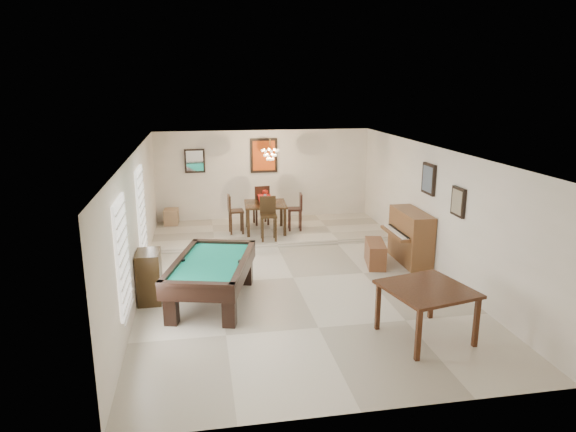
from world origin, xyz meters
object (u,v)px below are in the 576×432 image
object	(u,v)px
dining_chair_east	(295,212)
chandelier	(270,150)
pool_table	(212,282)
apothecary_chest	(149,277)
dining_chair_west	(236,214)
dining_chair_south	(269,219)
dining_table	(265,215)
upright_piano	(405,237)
dining_chair_north	(261,204)
flower_vase	(265,194)
piano_bench	(375,254)
square_table	(426,313)
corner_bench	(171,217)

from	to	relation	value
dining_chair_east	chandelier	xyz separation A→B (m)	(-0.62, 0.14, 1.60)
pool_table	apothecary_chest	xyz separation A→B (m)	(-1.11, 0.24, 0.08)
dining_chair_west	chandelier	distance (m)	1.84
dining_chair_south	apothecary_chest	bearing A→B (deg)	-128.06
apothecary_chest	dining_chair_south	distance (m)	3.93
apothecary_chest	dining_table	xyz separation A→B (m)	(2.61, 3.73, 0.09)
upright_piano	dining_chair_north	bearing A→B (deg)	130.14
dining_table	dining_chair_north	bearing A→B (deg)	91.75
dining_table	flower_vase	world-z (taller)	flower_vase
piano_bench	dining_chair_north	world-z (taller)	dining_chair_north
pool_table	flower_vase	size ratio (longest dim) A/B	9.68
square_table	apothecary_chest	xyz separation A→B (m)	(-4.32, 2.17, 0.05)
pool_table	dining_chair_north	xyz separation A→B (m)	(1.47, 4.71, 0.28)
apothecary_chest	corner_bench	bearing A→B (deg)	87.94
dining_chair_west	square_table	bearing A→B (deg)	-160.14
dining_chair_east	corner_bench	size ratio (longest dim) A/B	2.08
chandelier	flower_vase	bearing A→B (deg)	-136.63
dining_chair_east	chandelier	distance (m)	1.72
apothecary_chest	dining_chair_east	world-z (taller)	dining_chair_east
upright_piano	apothecary_chest	bearing A→B (deg)	-167.56
dining_chair_south	dining_chair_west	size ratio (longest dim) A/B	1.07
square_table	dining_table	world-z (taller)	dining_table
square_table	piano_bench	bearing A→B (deg)	83.91
square_table	flower_vase	world-z (taller)	flower_vase
pool_table	dining_chair_east	world-z (taller)	dining_chair_east
dining_chair_north	chandelier	bearing A→B (deg)	100.78
square_table	dining_chair_north	bearing A→B (deg)	104.63
upright_piano	flower_vase	bearing A→B (deg)	137.26
dining_chair_west	upright_piano	bearing A→B (deg)	-128.64
pool_table	piano_bench	xyz separation A→B (m)	(3.56, 1.36, -0.13)
pool_table	piano_bench	size ratio (longest dim) A/B	2.48
dining_chair_west	dining_chair_east	distance (m)	1.53
dining_chair_north	pool_table	bearing A→B (deg)	66.32
dining_chair_north	dining_chair_west	xyz separation A→B (m)	(-0.73, -0.77, -0.04)
piano_bench	dining_chair_east	xyz separation A→B (m)	(-1.29, 2.62, 0.34)
dining_chair_south	dining_chair_east	bearing A→B (deg)	47.69
piano_bench	dining_chair_west	world-z (taller)	dining_chair_west
flower_vase	chandelier	bearing A→B (deg)	43.37
upright_piano	corner_bench	distance (m)	6.37
dining_table	flower_vase	bearing A→B (deg)	0.00
dining_chair_west	corner_bench	bearing A→B (deg)	52.35
square_table	piano_bench	world-z (taller)	square_table
upright_piano	dining_table	size ratio (longest dim) A/B	1.32
upright_piano	corner_bench	world-z (taller)	upright_piano
corner_bench	square_table	bearing A→B (deg)	-59.49
upright_piano	dining_chair_south	xyz separation A→B (m)	(-2.78, 1.77, 0.07)
square_table	dining_chair_east	bearing A→B (deg)	99.00
piano_bench	dining_table	bearing A→B (deg)	128.34
square_table	flower_vase	size ratio (longest dim) A/B	5.06
square_table	flower_vase	xyz separation A→B (m)	(-1.71, 5.90, 0.69)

